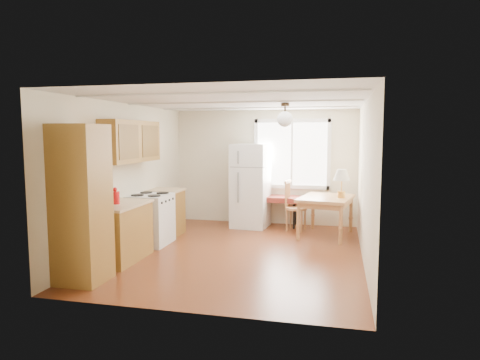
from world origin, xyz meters
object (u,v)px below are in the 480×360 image
(refrigerator, at_px, (251,186))
(chair, at_px, (292,202))
(bench, at_px, (267,199))
(dining_table, at_px, (326,202))

(refrigerator, distance_m, chair, 0.95)
(bench, relative_size, chair, 1.42)
(refrigerator, relative_size, dining_table, 1.28)
(dining_table, height_order, chair, chair)
(refrigerator, distance_m, bench, 0.48)
(bench, relative_size, dining_table, 1.06)
(bench, height_order, chair, chair)
(refrigerator, xyz_separation_m, chair, (0.89, -0.13, -0.30))
(bench, distance_m, dining_table, 1.43)
(chair, bearing_deg, bench, 160.48)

